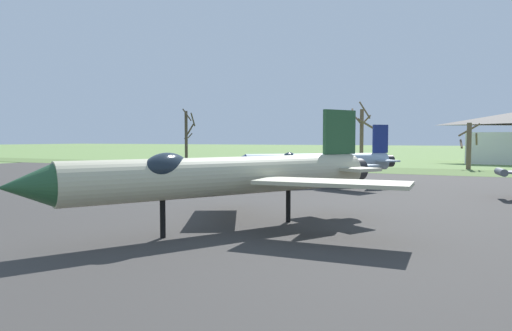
# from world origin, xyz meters

# --- Properties ---
(asphalt_apron) EXTENTS (103.10, 58.07, 0.05)m
(asphalt_apron) POSITION_xyz_m (0.00, 17.42, 0.03)
(asphalt_apron) COLOR #383533
(asphalt_apron) RESTS_ON ground
(grass_verge_strip) EXTENTS (163.10, 12.00, 0.06)m
(grass_verge_strip) POSITION_xyz_m (0.00, 52.46, 0.03)
(grass_verge_strip) COLOR #4F6834
(grass_verge_strip) RESTS_ON ground
(jet_fighter_front_left) EXTENTS (13.06, 11.78, 5.31)m
(jet_fighter_front_left) POSITION_xyz_m (6.60, 29.21, 2.14)
(jet_fighter_front_left) COLOR #8EA3B2
(jet_fighter_front_left) RESTS_ON ground
(info_placard_front_left) EXTENTS (0.57, 0.30, 1.03)m
(info_placard_front_left) POSITION_xyz_m (1.22, 21.33, 0.65)
(info_placard_front_left) COLOR black
(info_placard_front_left) RESTS_ON ground
(jet_fighter_rear_center) EXTENTS (12.95, 15.68, 5.56)m
(jet_fighter_rear_center) POSITION_xyz_m (9.08, 9.27, 2.48)
(jet_fighter_rear_center) COLOR #B7B293
(jet_fighter_rear_center) RESTS_ON ground
(bare_tree_far_left) EXTENTS (2.66, 2.77, 9.20)m
(bare_tree_far_left) POSITION_xyz_m (-26.06, 58.60, 4.81)
(bare_tree_far_left) COLOR #42382D
(bare_tree_far_left) RESTS_ON ground
(bare_tree_left_of_center) EXTENTS (3.81, 3.33, 9.53)m
(bare_tree_left_of_center) POSITION_xyz_m (3.42, 60.55, 4.97)
(bare_tree_left_of_center) COLOR brown
(bare_tree_left_of_center) RESTS_ON ground
(bare_tree_center) EXTENTS (2.80, 2.63, 6.23)m
(bare_tree_center) POSITION_xyz_m (17.92, 60.16, 3.33)
(bare_tree_center) COLOR brown
(bare_tree_center) RESTS_ON ground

